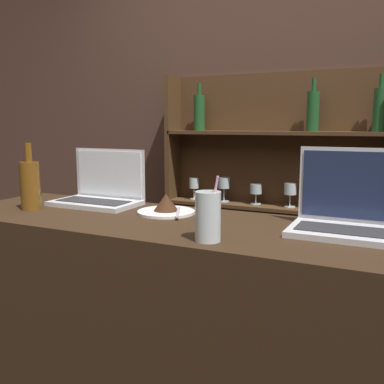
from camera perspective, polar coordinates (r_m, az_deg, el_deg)
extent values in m
cube|color=black|center=(1.64, -0.50, -23.00)|extent=(1.84, 0.52, 1.09)
cube|color=#4C3328|center=(2.58, 12.02, 7.45)|extent=(7.00, 0.06, 2.70)
cube|color=#472D19|center=(2.76, -2.44, -2.69)|extent=(0.03, 0.18, 1.70)
cube|color=#472D19|center=(2.61, 11.07, -3.56)|extent=(1.32, 0.02, 1.70)
cube|color=#472D19|center=(2.62, 10.38, -11.20)|extent=(1.28, 0.18, 0.02)
cube|color=#472D19|center=(2.51, 10.66, -2.03)|extent=(1.28, 0.18, 0.02)
cube|color=#472D19|center=(2.47, 10.95, 7.74)|extent=(1.28, 0.18, 0.02)
cylinder|color=silver|center=(2.68, 0.28, -0.90)|extent=(0.05, 0.05, 0.01)
cylinder|color=silver|center=(2.67, 0.28, -0.16)|extent=(0.01, 0.01, 0.06)
cylinder|color=silver|center=(2.66, 0.28, 1.20)|extent=(0.06, 0.06, 0.06)
cylinder|color=silver|center=(2.60, 4.27, -1.23)|extent=(0.06, 0.06, 0.01)
cylinder|color=silver|center=(2.59, 4.28, -0.33)|extent=(0.01, 0.01, 0.08)
cylinder|color=silver|center=(2.58, 4.30, 1.23)|extent=(0.07, 0.07, 0.06)
cylinder|color=silver|center=(2.54, 8.48, -1.57)|extent=(0.06, 0.06, 0.01)
cylinder|color=silver|center=(2.53, 8.50, -0.85)|extent=(0.01, 0.01, 0.06)
cylinder|color=silver|center=(2.52, 8.53, 0.43)|extent=(0.07, 0.07, 0.06)
cylinder|color=silver|center=(2.48, 12.89, -1.91)|extent=(0.06, 0.06, 0.01)
cylinder|color=silver|center=(2.48, 12.92, -1.08)|extent=(0.01, 0.01, 0.07)
cylinder|color=silver|center=(2.47, 12.98, 0.43)|extent=(0.07, 0.07, 0.06)
cylinder|color=silver|center=(2.45, 17.46, -2.26)|extent=(0.06, 0.06, 0.01)
cylinder|color=silver|center=(2.44, 17.49, -1.52)|extent=(0.01, 0.01, 0.06)
cylinder|color=silver|center=(2.43, 17.56, -0.12)|extent=(0.06, 0.06, 0.06)
cylinder|color=silver|center=(2.43, 22.13, -2.60)|extent=(0.06, 0.06, 0.01)
cylinder|color=silver|center=(2.42, 22.18, -1.67)|extent=(0.01, 0.01, 0.07)
cylinder|color=silver|center=(2.41, 22.28, -0.12)|extent=(0.07, 0.07, 0.06)
cylinder|color=#1E4C23|center=(2.62, 0.98, 10.47)|extent=(0.07, 0.07, 0.21)
cylinder|color=#1E4C23|center=(2.63, 0.99, 13.51)|extent=(0.02, 0.02, 0.07)
cylinder|color=#1E4C23|center=(2.42, 15.82, 10.27)|extent=(0.07, 0.07, 0.21)
cylinder|color=#1E4C23|center=(2.43, 15.96, 13.58)|extent=(0.02, 0.02, 0.07)
cylinder|color=#1E4C23|center=(2.39, 23.76, 9.95)|extent=(0.07, 0.07, 0.22)
cylinder|color=#1E4C23|center=(2.39, 23.98, 13.38)|extent=(0.02, 0.02, 0.07)
cube|color=silver|center=(1.77, -12.78, -1.46)|extent=(0.35, 0.21, 0.02)
cube|color=#28282B|center=(1.76, -13.00, -1.18)|extent=(0.29, 0.11, 0.00)
cube|color=silver|center=(1.83, -10.94, 2.48)|extent=(0.35, 0.00, 0.20)
cube|color=silver|center=(1.83, -10.98, 2.47)|extent=(0.32, 0.01, 0.18)
cube|color=silver|center=(1.34, 19.29, -5.04)|extent=(0.30, 0.22, 0.02)
cube|color=#28282B|center=(1.33, 19.26, -4.71)|extent=(0.25, 0.12, 0.00)
cube|color=silver|center=(1.43, 20.05, 0.89)|extent=(0.30, 0.00, 0.23)
cube|color=#1E2847|center=(1.43, 20.04, 0.88)|extent=(0.28, 0.01, 0.21)
cylinder|color=white|center=(1.58, -3.47, -2.68)|extent=(0.21, 0.21, 0.01)
cone|color=#381E11|center=(1.57, -3.48, -1.37)|extent=(0.09, 0.09, 0.06)
cube|color=#B7B7BC|center=(1.53, -1.87, -2.71)|extent=(0.08, 0.16, 0.00)
cylinder|color=silver|center=(1.19, 2.13, -3.28)|extent=(0.07, 0.07, 0.14)
cylinder|color=#EA9EC6|center=(1.18, 2.70, -2.24)|extent=(0.04, 0.01, 0.18)
cylinder|color=brown|center=(1.74, -20.76, 0.78)|extent=(0.07, 0.07, 0.18)
cylinder|color=brown|center=(1.73, -20.99, 4.95)|extent=(0.03, 0.03, 0.07)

